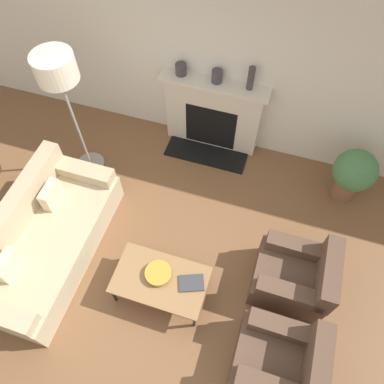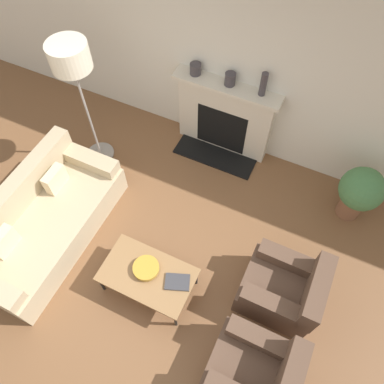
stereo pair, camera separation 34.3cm
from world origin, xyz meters
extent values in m
plane|color=brown|center=(0.00, 0.00, 0.00)|extent=(18.00, 18.00, 0.00)
cube|color=silver|center=(0.00, 2.62, 1.45)|extent=(18.00, 0.06, 2.90)
cube|color=beige|center=(0.25, 2.49, 0.55)|extent=(1.33, 0.20, 1.10)
cube|color=black|center=(0.25, 2.40, 0.40)|extent=(0.73, 0.04, 0.71)
cube|color=black|center=(0.25, 2.21, 0.01)|extent=(1.20, 0.40, 0.02)
cube|color=beige|center=(0.25, 2.46, 1.12)|extent=(1.45, 0.28, 0.05)
cube|color=tan|center=(-1.11, 0.14, 0.21)|extent=(0.95, 2.10, 0.41)
cube|color=tan|center=(-1.49, 0.14, 0.61)|extent=(0.20, 2.10, 0.39)
cube|color=tan|center=(-1.11, 1.08, 0.49)|extent=(0.87, 0.22, 0.16)
cube|color=beige|center=(-1.25, -0.33, 0.55)|extent=(0.12, 0.32, 0.28)
cube|color=beige|center=(-1.25, 0.61, 0.55)|extent=(0.12, 0.32, 0.28)
cube|color=brown|center=(1.72, -0.34, 0.20)|extent=(0.81, 0.73, 0.39)
cube|color=brown|center=(2.05, -0.34, 0.60)|extent=(0.18, 0.73, 0.41)
cube|color=brown|center=(1.72, -0.06, 0.48)|extent=(0.73, 0.18, 0.17)
cube|color=brown|center=(1.72, 0.59, 0.20)|extent=(0.81, 0.73, 0.39)
cube|color=brown|center=(2.05, 0.59, 0.60)|extent=(0.18, 0.73, 0.41)
cube|color=brown|center=(1.72, 0.86, 0.48)|extent=(0.73, 0.18, 0.17)
cube|color=brown|center=(1.72, 0.31, 0.48)|extent=(0.73, 0.18, 0.17)
cube|color=olive|center=(0.34, 0.07, 0.37)|extent=(1.04, 0.62, 0.03)
cylinder|color=black|center=(-0.14, -0.20, 0.18)|extent=(0.03, 0.03, 0.35)
cylinder|color=black|center=(0.82, -0.20, 0.18)|extent=(0.03, 0.03, 0.35)
cylinder|color=black|center=(-0.14, 0.34, 0.18)|extent=(0.03, 0.03, 0.35)
cylinder|color=black|center=(0.82, 0.34, 0.18)|extent=(0.03, 0.03, 0.35)
cylinder|color=#BC8E2D|center=(0.30, 0.12, 0.39)|extent=(0.10, 0.10, 0.02)
cylinder|color=#BC8E2D|center=(0.30, 0.12, 0.43)|extent=(0.30, 0.30, 0.05)
cube|color=#38383D|center=(0.68, 0.13, 0.40)|extent=(0.32, 0.27, 0.02)
cylinder|color=gray|center=(-1.30, 1.52, 0.01)|extent=(0.40, 0.40, 0.03)
cylinder|color=gray|center=(-1.30, 1.52, 0.82)|extent=(0.03, 0.03, 1.58)
cylinder|color=silver|center=(-1.30, 1.52, 1.72)|extent=(0.47, 0.47, 0.31)
cylinder|color=#3D383D|center=(-0.21, 2.49, 1.22)|extent=(0.15, 0.15, 0.15)
cylinder|color=#3D383D|center=(0.27, 2.49, 1.23)|extent=(0.14, 0.14, 0.17)
cylinder|color=#3D383D|center=(0.69, 2.49, 1.31)|extent=(0.08, 0.08, 0.32)
cylinder|color=brown|center=(2.23, 2.10, 0.15)|extent=(0.29, 0.29, 0.31)
sphere|color=#477A47|center=(2.23, 2.10, 0.56)|extent=(0.55, 0.55, 0.55)
camera|label=1|loc=(1.11, -1.19, 4.37)|focal=35.00mm
camera|label=2|loc=(1.43, -1.06, 4.37)|focal=35.00mm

